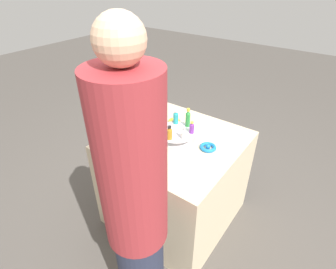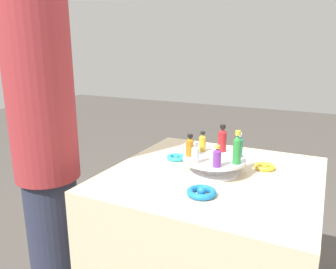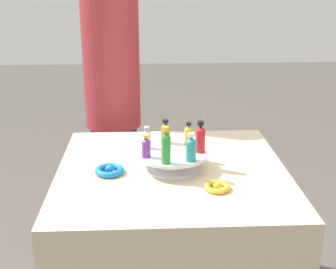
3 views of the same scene
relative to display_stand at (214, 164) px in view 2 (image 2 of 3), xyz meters
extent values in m
cube|color=beige|center=(0.00, 0.00, -0.41)|extent=(0.87, 0.87, 0.75)
cylinder|color=silver|center=(0.00, 0.00, -0.03)|extent=(0.21, 0.21, 0.01)
cylinder|color=silver|center=(0.00, 0.00, -0.01)|extent=(0.11, 0.11, 0.05)
cylinder|color=silver|center=(0.00, 0.00, 0.02)|extent=(0.27, 0.27, 0.01)
cylinder|color=#B21E23|center=(-0.11, 0.00, 0.07)|extent=(0.04, 0.04, 0.09)
cone|color=#B21E23|center=(-0.11, 0.00, 0.13)|extent=(0.04, 0.04, 0.02)
cylinder|color=black|center=(-0.11, 0.00, 0.14)|extent=(0.02, 0.02, 0.02)
cylinder|color=gold|center=(-0.07, -0.08, 0.06)|extent=(0.03, 0.03, 0.07)
cone|color=gold|center=(-0.07, -0.08, 0.10)|extent=(0.03, 0.03, 0.01)
cylinder|color=black|center=(-0.07, -0.08, 0.11)|extent=(0.02, 0.02, 0.01)
cylinder|color=#AD6B19|center=(0.02, -0.10, 0.06)|extent=(0.04, 0.04, 0.07)
cone|color=#AD6B19|center=(0.02, -0.10, 0.10)|extent=(0.03, 0.03, 0.02)
cylinder|color=black|center=(0.02, -0.10, 0.12)|extent=(0.02, 0.02, 0.01)
cylinder|color=silver|center=(0.09, -0.05, 0.06)|extent=(0.03, 0.03, 0.06)
cone|color=silver|center=(0.09, -0.05, 0.10)|extent=(0.03, 0.03, 0.01)
cylinder|color=#B2B2B7|center=(0.09, -0.05, 0.11)|extent=(0.02, 0.02, 0.01)
cylinder|color=#702D93|center=(0.10, 0.04, 0.06)|extent=(0.03, 0.03, 0.06)
cone|color=#702D93|center=(0.10, 0.04, 0.10)|extent=(0.03, 0.03, 0.01)
cylinder|color=gold|center=(0.10, 0.04, 0.11)|extent=(0.02, 0.02, 0.01)
cylinder|color=#288438|center=(0.03, 0.10, 0.08)|extent=(0.03, 0.03, 0.10)
cone|color=#288438|center=(0.03, 0.10, 0.14)|extent=(0.03, 0.03, 0.02)
cylinder|color=gold|center=(0.03, 0.10, 0.16)|extent=(0.02, 0.02, 0.02)
cylinder|color=teal|center=(-0.06, 0.09, 0.07)|extent=(0.04, 0.04, 0.08)
cone|color=teal|center=(-0.06, 0.09, 0.11)|extent=(0.04, 0.04, 0.02)
cylinder|color=silver|center=(-0.06, 0.09, 0.13)|extent=(0.02, 0.02, 0.01)
torus|color=gold|center=(-0.15, 0.19, -0.03)|extent=(0.09, 0.09, 0.02)
sphere|color=gold|center=(-0.15, 0.19, -0.03)|extent=(0.03, 0.03, 0.03)
torus|color=#2DB7CC|center=(-0.09, -0.22, -0.03)|extent=(0.10, 0.10, 0.02)
sphere|color=#2DB7CC|center=(-0.09, -0.22, -0.03)|extent=(0.03, 0.03, 0.03)
torus|color=blue|center=(0.24, 0.03, -0.03)|extent=(0.11, 0.11, 0.02)
sphere|color=blue|center=(0.24, 0.03, -0.02)|extent=(0.03, 0.03, 0.03)
cylinder|color=#282D42|center=(0.27, -0.70, -0.44)|extent=(0.24, 0.24, 0.70)
cylinder|color=#9E2D33|center=(0.27, -0.70, 0.31)|extent=(0.28, 0.28, 0.80)
camera|label=1|loc=(0.86, -1.26, 0.98)|focal=28.00mm
camera|label=2|loc=(1.28, 0.41, 0.48)|focal=35.00mm
camera|label=3|loc=(0.10, 1.64, 0.68)|focal=50.00mm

